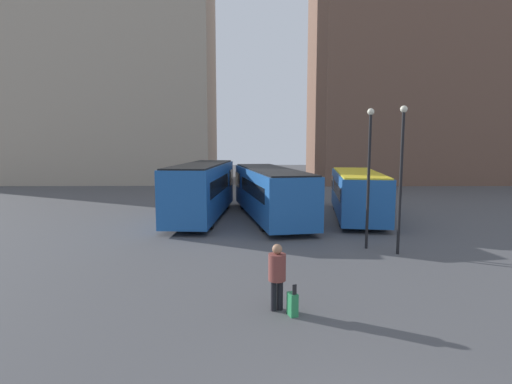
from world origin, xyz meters
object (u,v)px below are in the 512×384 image
object	(u,v)px
bus_0	(203,188)
lamp_post_1	(401,168)
bus_1	(270,191)
traveler	(277,271)
suitcase	(293,304)
lamp_post_0	(369,168)
bus_2	(357,193)

from	to	relation	value
bus_0	lamp_post_1	xyz separation A→B (m)	(8.77, -8.26, 1.69)
bus_1	traveler	xyz separation A→B (m)	(-0.52, -13.40, -0.55)
suitcase	lamp_post_0	distance (m)	8.28
bus_2	suitcase	bearing A→B (deg)	167.44
lamp_post_0	lamp_post_1	bearing A→B (deg)	-40.99
bus_2	lamp_post_0	distance (m)	7.59
traveler	suitcase	bearing A→B (deg)	-151.06
bus_1	suitcase	distance (m)	13.82
bus_0	bus_1	world-z (taller)	bus_0
traveler	suitcase	size ratio (longest dim) A/B	2.08
bus_1	lamp_post_0	world-z (taller)	lamp_post_0
bus_0	lamp_post_1	bearing A→B (deg)	-128.73
bus_1	traveler	bearing A→B (deg)	168.38
lamp_post_0	traveler	bearing A→B (deg)	-124.18
traveler	bus_2	bearing A→B (deg)	-41.48
lamp_post_1	suitcase	bearing A→B (deg)	-130.45
bus_1	lamp_post_1	distance (m)	9.50
traveler	lamp_post_0	world-z (taller)	lamp_post_0
bus_1	bus_2	bearing A→B (deg)	-98.94
bus_2	traveler	distance (m)	14.64
traveler	suitcase	world-z (taller)	traveler
bus_1	suitcase	size ratio (longest dim) A/B	13.45
bus_1	traveler	distance (m)	13.42
bus_2	traveler	xyz separation A→B (m)	(-5.78, -13.44, -0.43)
bus_1	bus_2	size ratio (longest dim) A/B	1.22
bus_2	traveler	world-z (taller)	bus_2
bus_0	suitcase	xyz separation A→B (m)	(3.88, -14.00, -1.45)
traveler	lamp_post_0	xyz separation A→B (m)	(4.25, 6.26, 2.36)
traveler	bus_1	bearing A→B (deg)	-20.45
bus_1	bus_2	distance (m)	5.26
bus_0	traveler	world-z (taller)	bus_0
bus_0	lamp_post_1	size ratio (longest dim) A/B	1.79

